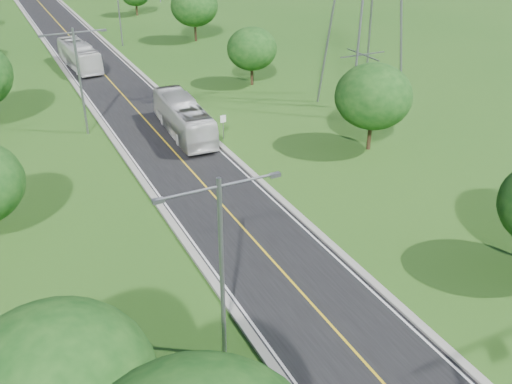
% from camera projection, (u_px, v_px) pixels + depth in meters
% --- Properties ---
extents(ground, '(260.00, 260.00, 0.00)m').
position_uv_depth(ground, '(112.00, 83.00, 69.09)').
color(ground, '#214E16').
rests_on(ground, ground).
extents(road, '(8.00, 150.00, 0.06)m').
position_uv_depth(road, '(101.00, 71.00, 73.82)').
color(road, black).
rests_on(road, ground).
extents(curb_left, '(0.50, 150.00, 0.22)m').
position_uv_depth(curb_left, '(67.00, 74.00, 72.12)').
color(curb_left, gray).
rests_on(curb_left, ground).
extents(curb_right, '(0.50, 150.00, 0.22)m').
position_uv_depth(curb_right, '(133.00, 66.00, 75.45)').
color(curb_right, gray).
rests_on(curb_right, ground).
extents(speed_limit_sign, '(0.55, 0.09, 2.40)m').
position_uv_depth(speed_limit_sign, '(223.00, 123.00, 52.94)').
color(speed_limit_sign, slate).
rests_on(speed_limit_sign, ground).
extents(streetlight_near_left, '(5.90, 0.25, 10.00)m').
position_uv_depth(streetlight_near_left, '(221.00, 257.00, 25.95)').
color(streetlight_near_left, slate).
rests_on(streetlight_near_left, ground).
extents(streetlight_mid_left, '(5.90, 0.25, 10.00)m').
position_uv_depth(streetlight_mid_left, '(79.00, 73.00, 52.07)').
color(streetlight_mid_left, slate).
rests_on(streetlight_mid_left, ground).
extents(streetlight_far_right, '(5.90, 0.25, 10.00)m').
position_uv_depth(streetlight_far_right, '(118.00, 5.00, 82.90)').
color(streetlight_far_right, slate).
rests_on(streetlight_far_right, ground).
extents(tree_rb, '(6.72, 6.72, 7.82)m').
position_uv_depth(tree_rb, '(373.00, 96.00, 49.27)').
color(tree_rb, black).
rests_on(tree_rb, ground).
extents(tree_rc, '(5.88, 5.88, 6.84)m').
position_uv_depth(tree_rc, '(252.00, 49.00, 66.59)').
color(tree_rc, black).
rests_on(tree_rc, ground).
extents(tree_rd, '(7.14, 7.14, 8.30)m').
position_uv_depth(tree_rd, '(194.00, 6.00, 85.94)').
color(tree_rd, black).
rests_on(tree_rd, ground).
extents(bus_outbound, '(3.56, 12.29, 3.38)m').
position_uv_depth(bus_outbound, '(184.00, 118.00, 53.74)').
color(bus_outbound, silver).
rests_on(bus_outbound, road).
extents(bus_inbound, '(3.60, 11.92, 3.27)m').
position_uv_depth(bus_inbound, '(79.00, 55.00, 74.18)').
color(bus_inbound, white).
rests_on(bus_inbound, road).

